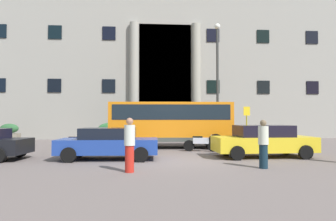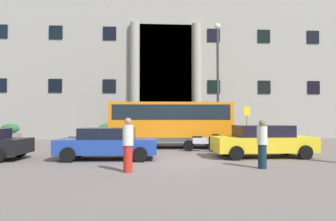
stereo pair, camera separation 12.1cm
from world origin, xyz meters
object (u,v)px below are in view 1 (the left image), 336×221
(pedestrian_woman_with_bag, at_px, (130,145))
(motorcycle_near_kerb, at_px, (200,143))
(motorcycle_far_end, at_px, (76,144))
(hedge_planter_far_east, at_px, (112,132))
(orange_minibus, at_px, (171,121))
(hedge_planter_far_west, at_px, (9,133))
(parked_sedan_second, at_px, (263,141))
(scooter_by_planter, at_px, (255,143))
(hedge_planter_entrance_right, at_px, (200,131))
(pedestrian_woman_dark_dress, at_px, (263,144))
(bus_stop_sign, at_px, (247,121))
(lamppost_plaza_centre, at_px, (218,74))
(parked_compact_extra, at_px, (108,143))

(pedestrian_woman_with_bag, bearing_deg, motorcycle_near_kerb, 65.72)
(motorcycle_near_kerb, height_order, motorcycle_far_end, same)
(hedge_planter_far_east, xyz_separation_m, motorcycle_near_kerb, (5.62, -7.42, -0.25))
(orange_minibus, xyz_separation_m, hedge_planter_far_west, (-11.87, 5.25, -0.97))
(parked_sedan_second, xyz_separation_m, scooter_by_planter, (0.54, 2.44, -0.30))
(hedge_planter_entrance_right, xyz_separation_m, pedestrian_woman_dark_dress, (0.06, -12.20, 0.08))
(motorcycle_far_end, height_order, scooter_by_planter, same)
(bus_stop_sign, distance_m, pedestrian_woman_dark_dress, 9.40)
(hedge_planter_far_west, xyz_separation_m, motorcycle_far_end, (6.74, -7.34, -0.20))
(parked_sedan_second, distance_m, motorcycle_near_kerb, 3.52)
(orange_minibus, bearing_deg, pedestrian_woman_with_bag, -101.95)
(hedge_planter_far_west, distance_m, scooter_by_planter, 17.90)
(bus_stop_sign, bearing_deg, motorcycle_far_end, -160.73)
(pedestrian_woman_dark_dress, xyz_separation_m, pedestrian_woman_with_bag, (-4.74, -0.41, 0.04))
(scooter_by_planter, height_order, lamppost_plaza_centre, lamppost_plaza_centre)
(parked_sedan_second, relative_size, scooter_by_planter, 2.41)
(hedge_planter_far_west, xyz_separation_m, parked_compact_extra, (8.75, -10.02, 0.05))
(hedge_planter_entrance_right, xyz_separation_m, parked_compact_extra, (-5.78, -9.49, -0.09))
(bus_stop_sign, distance_m, hedge_planter_far_east, 10.24)
(parked_compact_extra, relative_size, pedestrian_woman_with_bag, 2.39)
(bus_stop_sign, distance_m, pedestrian_woman_with_bag, 11.93)
(bus_stop_sign, xyz_separation_m, scooter_by_planter, (-0.82, -3.65, -1.14))
(orange_minibus, height_order, pedestrian_woman_dark_dress, orange_minibus)
(bus_stop_sign, bearing_deg, pedestrian_woman_dark_dress, -105.69)
(hedge_planter_far_west, xyz_separation_m, lamppost_plaza_centre, (15.37, -2.80, 4.22))
(orange_minibus, relative_size, hedge_planter_far_east, 3.40)
(bus_stop_sign, height_order, pedestrian_woman_with_bag, bus_stop_sign)
(parked_compact_extra, bearing_deg, orange_minibus, 58.41)
(bus_stop_sign, height_order, hedge_planter_far_west, bus_stop_sign)
(hedge_planter_far_east, bearing_deg, hedge_planter_entrance_right, -5.33)
(hedge_planter_entrance_right, distance_m, scooter_by_planter, 7.06)
(orange_minibus, bearing_deg, bus_stop_sign, 18.66)
(hedge_planter_far_west, distance_m, pedestrian_woman_dark_dress, 19.37)
(hedge_planter_far_west, bearing_deg, orange_minibus, -23.84)
(motorcycle_near_kerb, relative_size, lamppost_plaza_centre, 0.22)
(motorcycle_near_kerb, height_order, pedestrian_woman_dark_dress, pedestrian_woman_dark_dress)
(hedge_planter_far_west, height_order, pedestrian_woman_dark_dress, pedestrian_woman_dark_dress)
(hedge_planter_far_west, distance_m, motorcycle_near_kerb, 15.18)
(scooter_by_planter, bearing_deg, motorcycle_far_end, -169.00)
(motorcycle_near_kerb, distance_m, lamppost_plaza_centre, 6.66)
(hedge_planter_far_east, relative_size, pedestrian_woman_with_bag, 1.18)
(motorcycle_near_kerb, bearing_deg, pedestrian_woman_dark_dress, -61.26)
(bus_stop_sign, bearing_deg, hedge_planter_far_east, 158.03)
(parked_compact_extra, xyz_separation_m, pedestrian_woman_with_bag, (1.10, -3.12, 0.21))
(motorcycle_near_kerb, xyz_separation_m, scooter_by_planter, (3.02, -0.04, -0.00))
(bus_stop_sign, relative_size, scooter_by_planter, 1.36)
(hedge_planter_far_east, height_order, pedestrian_woman_with_bag, pedestrian_woman_with_bag)
(hedge_planter_far_west, bearing_deg, parked_compact_extra, -48.88)
(hedge_planter_far_east, distance_m, motorcycle_near_kerb, 9.31)
(scooter_by_planter, bearing_deg, pedestrian_woman_dark_dress, -96.64)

